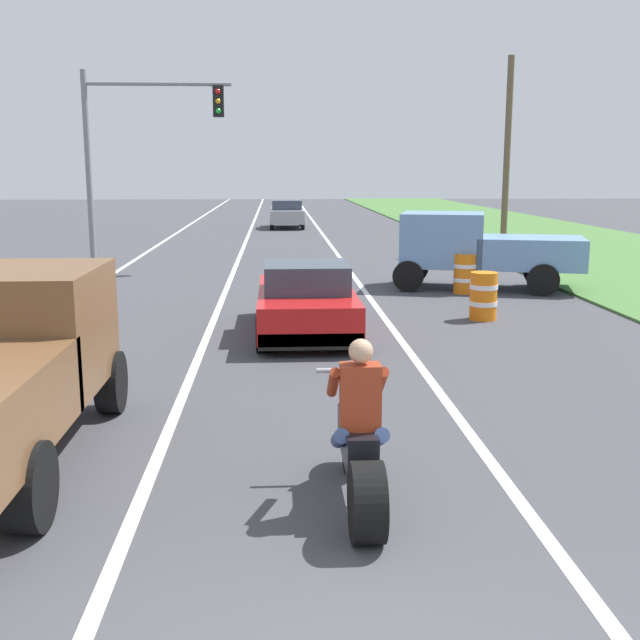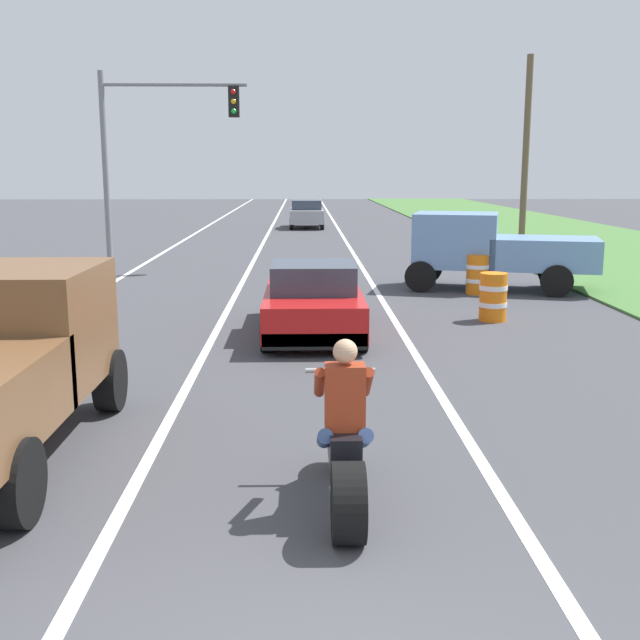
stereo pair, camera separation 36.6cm
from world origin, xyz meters
TOP-DOWN VIEW (x-y plane):
  - lane_stripe_left_solid at (-5.40, 20.00)m, footprint 0.14×120.00m
  - lane_stripe_right_solid at (1.80, 20.00)m, footprint 0.14×120.00m
  - lane_stripe_centre_dashed at (-1.80, 20.00)m, footprint 0.14×120.00m
  - motorcycle_with_rider at (0.26, 3.14)m, footprint 0.70×2.21m
  - sports_car_red at (0.08, 11.03)m, footprint 1.84×4.30m
  - pickup_truck_right_shoulder_light_blue at (4.82, 16.47)m, footprint 5.14×3.14m
  - traffic_light_mast_near at (-4.76, 20.64)m, footprint 4.45×0.34m
  - utility_pole_roadside at (8.05, 25.09)m, footprint 0.24×0.24m
  - construction_barrel_nearest at (3.83, 12.19)m, footprint 0.58×0.58m
  - construction_barrel_mid at (4.30, 15.70)m, footprint 0.58×0.58m
  - distant_car_far_ahead at (0.12, 38.41)m, footprint 1.80×4.00m

SIDE VIEW (x-z plane):
  - lane_stripe_left_solid at x=-5.40m, z-range 0.00..0.01m
  - lane_stripe_right_solid at x=1.80m, z-range 0.00..0.01m
  - lane_stripe_centre_dashed at x=-1.80m, z-range 0.00..0.01m
  - construction_barrel_nearest at x=3.83m, z-range 0.00..1.00m
  - construction_barrel_mid at x=4.30m, z-range 0.00..1.00m
  - motorcycle_with_rider at x=0.26m, z-range -0.22..1.40m
  - sports_car_red at x=0.08m, z-range -0.05..1.31m
  - distant_car_far_ahead at x=0.12m, z-range 0.02..1.52m
  - pickup_truck_right_shoulder_light_blue at x=4.82m, z-range 0.12..2.10m
  - utility_pole_roadside at x=8.05m, z-range 0.00..7.14m
  - traffic_light_mast_near at x=-4.76m, z-range 0.99..6.99m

